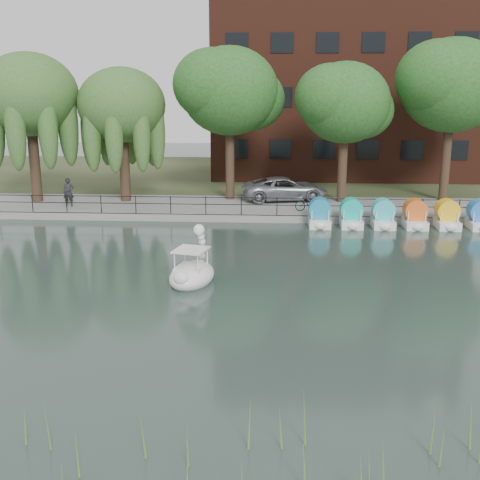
# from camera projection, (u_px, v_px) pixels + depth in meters

# --- Properties ---
(ground_plane) EXTENTS (120.00, 120.00, 0.00)m
(ground_plane) POSITION_uv_depth(u_px,v_px,m) (219.00, 304.00, 21.11)
(ground_plane) COLOR #3E4F4D
(promenade) EXTENTS (40.00, 6.00, 0.40)m
(promenade) POSITION_uv_depth(u_px,v_px,m) (244.00, 208.00, 36.52)
(promenade) COLOR gray
(promenade) RESTS_ON ground_plane
(kerb) EXTENTS (40.00, 0.25, 0.40)m
(kerb) POSITION_uv_depth(u_px,v_px,m) (241.00, 219.00, 33.67)
(kerb) COLOR gray
(kerb) RESTS_ON ground_plane
(land_strip) EXTENTS (60.00, 22.00, 0.36)m
(land_strip) POSITION_uv_depth(u_px,v_px,m) (253.00, 175.00, 50.05)
(land_strip) COLOR #47512D
(land_strip) RESTS_ON ground_plane
(railing) EXTENTS (32.00, 0.05, 1.00)m
(railing) POSITION_uv_depth(u_px,v_px,m) (241.00, 201.00, 33.63)
(railing) COLOR black
(railing) RESTS_ON promenade
(apartment_building) EXTENTS (20.00, 10.07, 18.00)m
(apartment_building) POSITION_uv_depth(u_px,v_px,m) (343.00, 60.00, 47.31)
(apartment_building) COLOR #4C1E16
(apartment_building) RESTS_ON land_strip
(willow_left) EXTENTS (5.88, 5.88, 9.01)m
(willow_left) POSITION_uv_depth(u_px,v_px,m) (29.00, 95.00, 36.11)
(willow_left) COLOR #473323
(willow_left) RESTS_ON promenade
(willow_mid) EXTENTS (5.32, 5.32, 8.15)m
(willow_mid) POSITION_uv_depth(u_px,v_px,m) (122.00, 106.00, 36.42)
(willow_mid) COLOR #473323
(willow_mid) RESTS_ON promenade
(broadleaf_center) EXTENTS (6.00, 6.00, 9.25)m
(broadleaf_center) POSITION_uv_depth(u_px,v_px,m) (230.00, 92.00, 36.79)
(broadleaf_center) COLOR #473323
(broadleaf_center) RESTS_ON promenade
(broadleaf_right) EXTENTS (5.40, 5.40, 8.32)m
(broadleaf_right) POSITION_uv_depth(u_px,v_px,m) (345.00, 103.00, 36.06)
(broadleaf_right) COLOR #473323
(broadleaf_right) RESTS_ON promenade
(broadleaf_far) EXTENTS (6.30, 6.30, 9.71)m
(broadleaf_far) POSITION_uv_depth(u_px,v_px,m) (452.00, 86.00, 36.39)
(broadleaf_far) COLOR #473323
(broadleaf_far) RESTS_ON promenade
(minivan) EXTENTS (4.00, 6.52, 1.69)m
(minivan) POSITION_uv_depth(u_px,v_px,m) (285.00, 187.00, 37.73)
(minivan) COLOR gray
(minivan) RESTS_ON promenade
(bicycle) EXTENTS (0.72, 1.76, 1.00)m
(bicycle) POSITION_uv_depth(u_px,v_px,m) (310.00, 203.00, 34.56)
(bicycle) COLOR gray
(bicycle) RESTS_ON promenade
(pedestrian) EXTENTS (0.78, 0.59, 1.98)m
(pedestrian) POSITION_uv_depth(u_px,v_px,m) (68.00, 190.00, 35.75)
(pedestrian) COLOR black
(pedestrian) RESTS_ON promenade
(swan_boat) EXTENTS (2.15, 2.84, 2.15)m
(swan_boat) POSITION_uv_depth(u_px,v_px,m) (192.00, 271.00, 23.29)
(swan_boat) COLOR white
(swan_boat) RESTS_ON ground_plane
(pedal_boat_row) EXTENTS (9.65, 1.70, 1.40)m
(pedal_boat_row) POSITION_uv_depth(u_px,v_px,m) (399.00, 216.00, 32.35)
(pedal_boat_row) COLOR white
(pedal_boat_row) RESTS_ON ground_plane
(reed_bank) EXTENTS (24.00, 2.40, 1.20)m
(reed_bank) POSITION_uv_depth(u_px,v_px,m) (274.00, 450.00, 11.66)
(reed_bank) COLOR #669938
(reed_bank) RESTS_ON ground_plane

